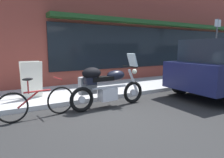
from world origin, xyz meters
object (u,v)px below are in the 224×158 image
touring_motorcycle (104,85)px  parked_bicycle (38,102)px  sandwich_board_sign (31,80)px  parking_sign_pole (216,44)px

touring_motorcycle → parked_bicycle: 1.65m
touring_motorcycle → parked_bicycle: size_ratio=1.28×
parked_bicycle → sandwich_board_sign: size_ratio=1.63×
parked_bicycle → parking_sign_pole: size_ratio=0.62×
parked_bicycle → parking_sign_pole: (8.15, 1.17, 1.35)m
sandwich_board_sign → parked_bicycle: bearing=-95.3°
sandwich_board_sign → parking_sign_pole: bearing=-2.5°
touring_motorcycle → parked_bicycle: (-1.63, 0.04, -0.24)m
sandwich_board_sign → parking_sign_pole: parking_sign_pole is taller
touring_motorcycle → parking_sign_pole: 6.73m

